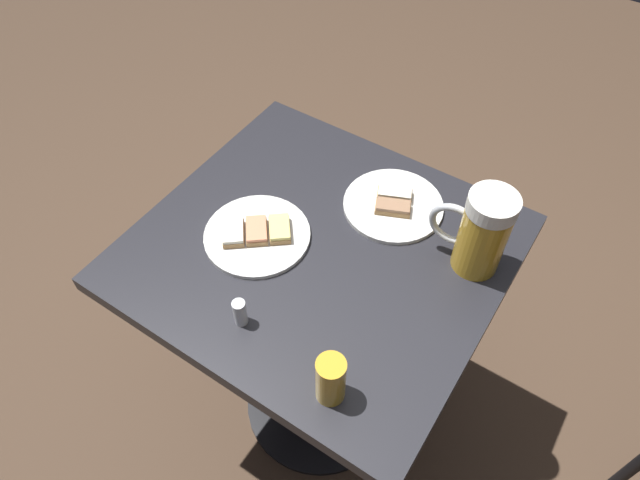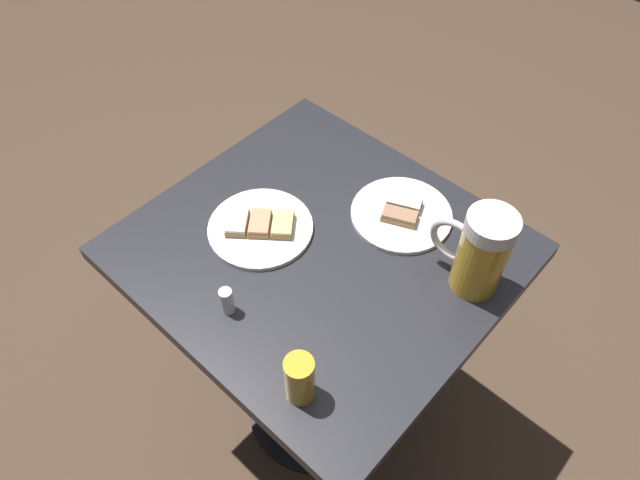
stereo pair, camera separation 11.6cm
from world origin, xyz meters
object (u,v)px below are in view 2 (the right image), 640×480
salt_shaker (227,301)px  plate_near (260,227)px  plate_far (401,213)px  beer_glass_small (300,379)px  beer_mug (480,252)px

salt_shaker → plate_near: bearing=119.2°
plate_near → salt_shaker: 0.20m
plate_far → beer_glass_small: (0.12, -0.43, 0.04)m
plate_near → salt_shaker: bearing=-60.8°
plate_far → beer_glass_small: bearing=-74.7°
beer_mug → beer_glass_small: 0.40m
beer_mug → beer_glass_small: beer_mug is taller
plate_far → beer_mug: size_ratio=1.15×
plate_near → beer_glass_small: 0.38m
plate_near → beer_mug: bearing=24.8°
plate_far → beer_mug: beer_mug is taller
beer_glass_small → plate_near: bearing=146.6°
beer_mug → plate_far: bearing=167.3°
plate_far → beer_glass_small: size_ratio=2.08×
plate_near → beer_mug: beer_mug is taller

